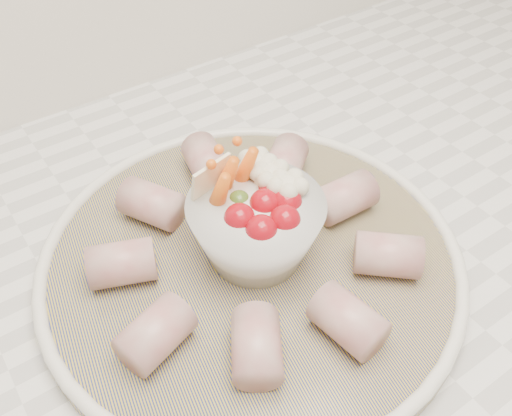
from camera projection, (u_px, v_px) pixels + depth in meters
serving_platter at (251, 259)px, 0.52m from camera, size 0.44×0.44×0.02m
veggie_bowl at (257, 222)px, 0.49m from camera, size 0.12×0.12×0.10m
cured_meat_rolls at (251, 242)px, 0.50m from camera, size 0.28×0.29×0.04m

